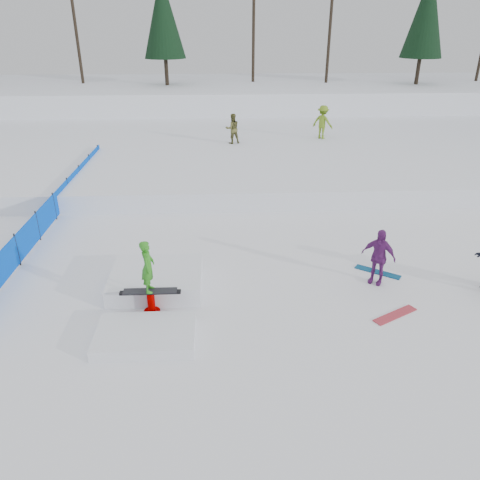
{
  "coord_description": "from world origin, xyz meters",
  "views": [
    {
      "loc": [
        -0.13,
        -10.72,
        7.11
      ],
      "look_at": [
        0.5,
        2.0,
        1.1
      ],
      "focal_mm": 35.0,
      "sensor_mm": 36.0,
      "label": 1
    }
  ],
  "objects_px": {
    "walker_ygreen": "(323,122)",
    "jib_rail_feature": "(154,291)",
    "spectator_purple": "(378,257)",
    "safety_fence": "(54,206)",
    "walker_olive": "(232,129)"
  },
  "relations": [
    {
      "from": "spectator_purple",
      "to": "safety_fence",
      "type": "bearing_deg",
      "value": -170.26
    },
    {
      "from": "safety_fence",
      "to": "walker_olive",
      "type": "height_order",
      "value": "walker_olive"
    },
    {
      "from": "safety_fence",
      "to": "spectator_purple",
      "type": "distance_m",
      "value": 12.27
    },
    {
      "from": "safety_fence",
      "to": "spectator_purple",
      "type": "relative_size",
      "value": 9.32
    },
    {
      "from": "walker_ygreen",
      "to": "safety_fence",
      "type": "bearing_deg",
      "value": 74.99
    },
    {
      "from": "spectator_purple",
      "to": "jib_rail_feature",
      "type": "xyz_separation_m",
      "value": [
        -6.47,
        -0.71,
        -0.55
      ]
    },
    {
      "from": "walker_ygreen",
      "to": "jib_rail_feature",
      "type": "height_order",
      "value": "walker_ygreen"
    },
    {
      "from": "walker_ygreen",
      "to": "spectator_purple",
      "type": "xyz_separation_m",
      "value": [
        -1.51,
        -15.22,
        -0.89
      ]
    },
    {
      "from": "walker_ygreen",
      "to": "jib_rail_feature",
      "type": "distance_m",
      "value": 17.88
    },
    {
      "from": "spectator_purple",
      "to": "jib_rail_feature",
      "type": "height_order",
      "value": "jib_rail_feature"
    },
    {
      "from": "spectator_purple",
      "to": "jib_rail_feature",
      "type": "distance_m",
      "value": 6.53
    },
    {
      "from": "walker_ygreen",
      "to": "spectator_purple",
      "type": "bearing_deg",
      "value": 121.25
    },
    {
      "from": "spectator_purple",
      "to": "walker_ygreen",
      "type": "bearing_deg",
      "value": 120.3
    },
    {
      "from": "safety_fence",
      "to": "walker_olive",
      "type": "relative_size",
      "value": 9.75
    },
    {
      "from": "safety_fence",
      "to": "walker_ygreen",
      "type": "distance_m",
      "value": 15.94
    }
  ]
}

